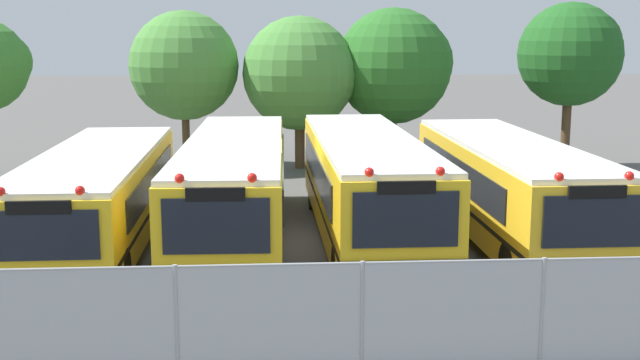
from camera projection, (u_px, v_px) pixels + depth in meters
ground_plane at (303, 243)px, 20.27m from camera, size 160.00×160.00×0.00m
school_bus_0 at (98, 195)px, 19.52m from camera, size 2.66×10.65×2.51m
school_bus_1 at (235, 186)px, 20.07m from camera, size 2.66×11.63×2.73m
school_bus_2 at (366, 184)px, 20.28m from camera, size 2.53×11.34×2.78m
school_bus_3 at (508, 186)px, 20.23m from camera, size 2.56×10.82×2.66m
tree_1 at (186, 64)px, 30.57m from camera, size 4.15×4.15×6.03m
tree_2 at (304, 74)px, 30.69m from camera, size 4.38×4.34×5.83m
tree_3 at (398, 65)px, 31.39m from camera, size 4.61×4.49×6.16m
tree_4 at (574, 52)px, 30.20m from camera, size 3.88×3.88×6.33m
chainlink_fence at (362, 317)px, 12.28m from camera, size 16.84×0.07×1.83m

